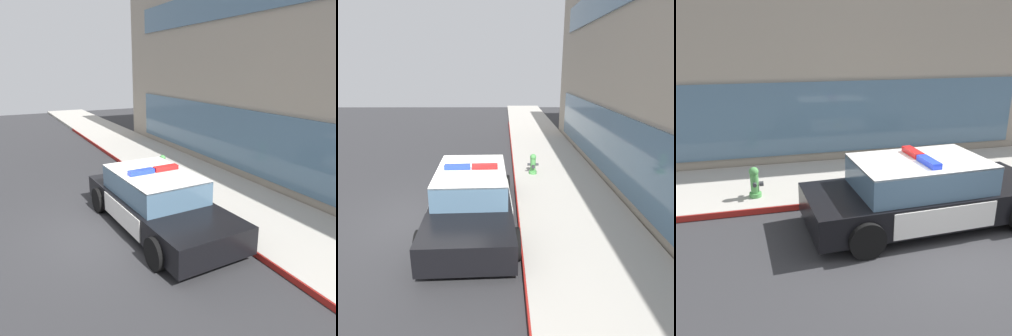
% 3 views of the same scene
% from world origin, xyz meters
% --- Properties ---
extents(ground, '(48.00, 48.00, 0.00)m').
position_xyz_m(ground, '(0.00, 0.00, 0.00)').
color(ground, '#303033').
extents(sidewalk, '(48.00, 2.99, 0.15)m').
position_xyz_m(sidewalk, '(0.00, 3.65, 0.07)').
color(sidewalk, '#B2ADA3').
rests_on(sidewalk, ground).
extents(curb_red_paint, '(28.80, 0.04, 0.14)m').
position_xyz_m(curb_red_paint, '(0.00, 2.14, 0.08)').
color(curb_red_paint, maroon).
rests_on(curb_red_paint, ground).
extents(storefront_building, '(24.94, 9.66, 8.35)m').
position_xyz_m(storefront_building, '(0.76, 9.97, 4.17)').
color(storefront_building, gray).
rests_on(storefront_building, ground).
extents(police_cruiser, '(5.07, 2.28, 1.49)m').
position_xyz_m(police_cruiser, '(0.23, 0.95, 0.68)').
color(police_cruiser, black).
rests_on(police_cruiser, ground).
extents(fire_hydrant, '(0.34, 0.39, 0.73)m').
position_xyz_m(fire_hydrant, '(-3.12, 2.80, 0.50)').
color(fire_hydrant, '#4C994C').
rests_on(fire_hydrant, sidewalk).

